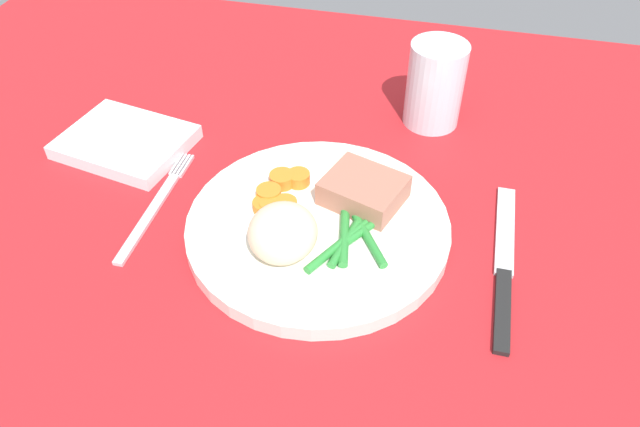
# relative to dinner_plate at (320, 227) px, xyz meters

# --- Properties ---
(dining_table) EXTENTS (1.20, 0.90, 0.02)m
(dining_table) POSITION_rel_dinner_plate_xyz_m (-0.00, 0.02, -0.02)
(dining_table) COLOR red
(dining_table) RESTS_ON ground
(dinner_plate) EXTENTS (0.25, 0.25, 0.02)m
(dinner_plate) POSITION_rel_dinner_plate_xyz_m (0.00, 0.00, 0.00)
(dinner_plate) COLOR white
(dinner_plate) RESTS_ON dining_table
(meat_portion) EXTENTS (0.09, 0.08, 0.03)m
(meat_portion) POSITION_rel_dinner_plate_xyz_m (0.03, 0.04, 0.02)
(meat_portion) COLOR #A86B56
(meat_portion) RESTS_ON dinner_plate
(mashed_potatoes) EXTENTS (0.06, 0.07, 0.05)m
(mashed_potatoes) POSITION_rel_dinner_plate_xyz_m (-0.02, -0.05, 0.03)
(mashed_potatoes) COLOR beige
(mashed_potatoes) RESTS_ON dinner_plate
(carrot_slices) EXTENTS (0.05, 0.07, 0.01)m
(carrot_slices) POSITION_rel_dinner_plate_xyz_m (-0.05, 0.02, 0.01)
(carrot_slices) COLOR orange
(carrot_slices) RESTS_ON dinner_plate
(green_beans) EXTENTS (0.07, 0.09, 0.01)m
(green_beans) POSITION_rel_dinner_plate_xyz_m (0.03, -0.02, 0.01)
(green_beans) COLOR #2D8C38
(green_beans) RESTS_ON dinner_plate
(fork) EXTENTS (0.01, 0.17, 0.00)m
(fork) POSITION_rel_dinner_plate_xyz_m (-0.17, -0.00, -0.01)
(fork) COLOR silver
(fork) RESTS_ON dining_table
(knife) EXTENTS (0.02, 0.20, 0.01)m
(knife) POSITION_rel_dinner_plate_xyz_m (0.17, -0.00, -0.01)
(knife) COLOR black
(knife) RESTS_ON dining_table
(water_glass) EXTENTS (0.06, 0.06, 0.10)m
(water_glass) POSITION_rel_dinner_plate_xyz_m (0.08, 0.21, 0.03)
(water_glass) COLOR silver
(water_glass) RESTS_ON dining_table
(napkin) EXTENTS (0.15, 0.13, 0.02)m
(napkin) POSITION_rel_dinner_plate_xyz_m (-0.24, 0.08, -0.00)
(napkin) COLOR white
(napkin) RESTS_ON dining_table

